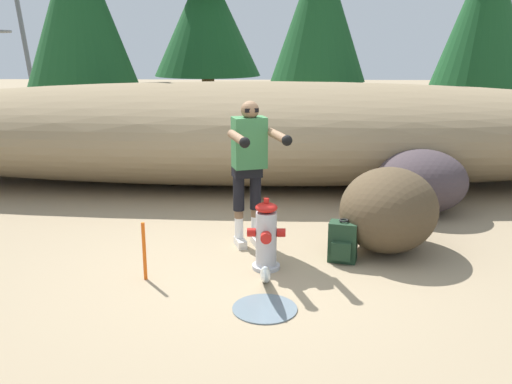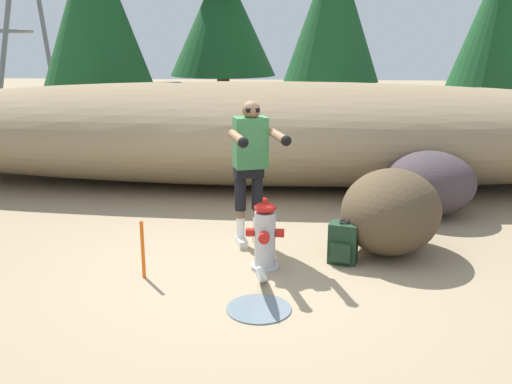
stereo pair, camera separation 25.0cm
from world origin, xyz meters
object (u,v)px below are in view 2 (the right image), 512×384
at_px(fire_hydrant, 265,237).
at_px(boulder_large, 429,183).
at_px(boulder_mid, 391,211).
at_px(survey_stake, 143,250).
at_px(utility_worker, 250,156).
at_px(spare_backpack, 343,243).

height_order(fire_hydrant, boulder_large, boulder_large).
height_order(boulder_large, boulder_mid, boulder_mid).
height_order(fire_hydrant, survey_stake, fire_hydrant).
height_order(boulder_large, survey_stake, boulder_large).
xyz_separation_m(fire_hydrant, utility_worker, (-0.20, 0.65, 0.72)).
relative_size(utility_worker, boulder_large, 1.34).
distance_m(boulder_large, survey_stake, 4.11).
bearing_deg(boulder_mid, boulder_large, 63.44).
xyz_separation_m(boulder_large, survey_stake, (-3.33, -2.40, -0.14)).
height_order(fire_hydrant, utility_worker, utility_worker).
bearing_deg(spare_backpack, utility_worker, -97.53).
bearing_deg(utility_worker, fire_hydrant, -0.11).
xyz_separation_m(spare_backpack, survey_stake, (-2.03, -0.55, 0.08)).
bearing_deg(utility_worker, boulder_mid, 70.75).
xyz_separation_m(utility_worker, boulder_mid, (1.58, -0.05, -0.60)).
relative_size(fire_hydrant, spare_backpack, 1.63).
bearing_deg(boulder_mid, fire_hydrant, -156.39).
distance_m(fire_hydrant, spare_backpack, 0.87).
relative_size(fire_hydrant, survey_stake, 1.28).
bearing_deg(fire_hydrant, boulder_large, 44.61).
distance_m(utility_worker, boulder_large, 2.81).
bearing_deg(spare_backpack, fire_hydrant, -59.81).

